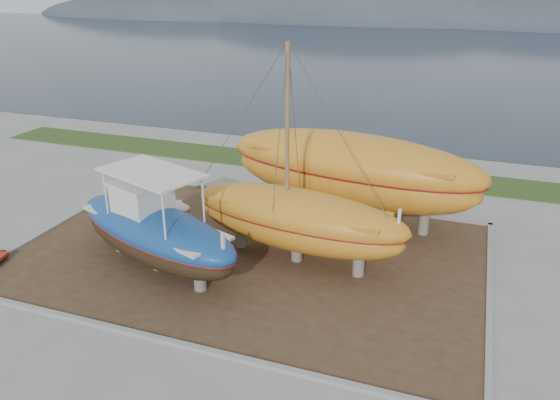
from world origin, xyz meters
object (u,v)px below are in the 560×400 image
(white_dinghy, at_px, (142,214))
(orange_sailboat, at_px, (298,159))
(blue_caique, at_px, (154,221))
(orange_bare_hull, at_px, (351,179))

(white_dinghy, distance_m, orange_sailboat, 8.11)
(blue_caique, bearing_deg, white_dinghy, 151.37)
(orange_sailboat, xyz_separation_m, orange_bare_hull, (1.01, 4.58, -2.20))
(orange_sailboat, relative_size, orange_bare_hull, 0.74)
(orange_bare_hull, bearing_deg, orange_sailboat, -94.02)
(orange_sailboat, bearing_deg, blue_caique, -145.51)
(white_dinghy, bearing_deg, orange_sailboat, -21.67)
(white_dinghy, relative_size, orange_bare_hull, 0.36)
(blue_caique, height_order, white_dinghy, blue_caique)
(orange_sailboat, bearing_deg, orange_bare_hull, 85.13)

